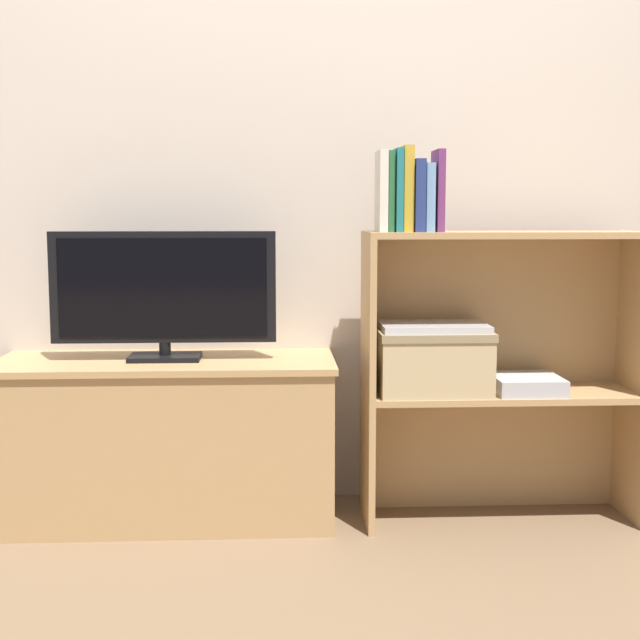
# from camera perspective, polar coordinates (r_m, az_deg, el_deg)

# --- Properties ---
(ground_plane) EXTENTS (16.00, 16.00, 0.00)m
(ground_plane) POSITION_cam_1_polar(r_m,az_deg,el_deg) (2.74, 0.16, -13.76)
(ground_plane) COLOR brown
(wall_back) EXTENTS (10.00, 0.05, 2.40)m
(wall_back) POSITION_cam_1_polar(r_m,az_deg,el_deg) (3.00, -0.29, 11.35)
(wall_back) COLOR beige
(wall_back) RESTS_ON ground_plane
(tv_stand) EXTENTS (1.05, 0.41, 0.51)m
(tv_stand) POSITION_cam_1_polar(r_m,az_deg,el_deg) (2.87, -9.77, -7.55)
(tv_stand) COLOR tan
(tv_stand) RESTS_ON ground_plane
(tv) EXTENTS (0.69, 0.14, 0.40)m
(tv) POSITION_cam_1_polar(r_m,az_deg,el_deg) (2.79, -9.97, 1.85)
(tv) COLOR black
(tv) RESTS_ON tv_stand
(bookshelf_lower_tier) EXTENTS (0.86, 0.28, 0.41)m
(bookshelf_lower_tier) POSITION_cam_1_polar(r_m,az_deg,el_deg) (2.93, 11.17, -7.12)
(bookshelf_lower_tier) COLOR tan
(bookshelf_lower_tier) RESTS_ON ground_plane
(bookshelf_upper_tier) EXTENTS (0.86, 0.28, 0.50)m
(bookshelf_upper_tier) POSITION_cam_1_polar(r_m,az_deg,el_deg) (2.86, 11.38, 1.84)
(bookshelf_upper_tier) COLOR tan
(bookshelf_upper_tier) RESTS_ON bookshelf_lower_tier
(book_ivory) EXTENTS (0.02, 0.14, 0.24)m
(book_ivory) POSITION_cam_1_polar(r_m,az_deg,el_deg) (2.68, 3.95, 8.21)
(book_ivory) COLOR silver
(book_ivory) RESTS_ON bookshelf_upper_tier
(book_forest) EXTENTS (0.02, 0.12, 0.24)m
(book_forest) POSITION_cam_1_polar(r_m,az_deg,el_deg) (2.68, 4.47, 8.18)
(book_forest) COLOR #286638
(book_forest) RESTS_ON bookshelf_upper_tier
(book_teal) EXTENTS (0.02, 0.15, 0.24)m
(book_teal) POSITION_cam_1_polar(r_m,az_deg,el_deg) (2.69, 4.95, 8.25)
(book_teal) COLOR #1E7075
(book_teal) RESTS_ON bookshelf_upper_tier
(book_mustard) EXTENTS (0.03, 0.13, 0.25)m
(book_mustard) POSITION_cam_1_polar(r_m,az_deg,el_deg) (2.69, 5.54, 8.34)
(book_mustard) COLOR gold
(book_mustard) RESTS_ON bookshelf_upper_tier
(book_navy) EXTENTS (0.03, 0.15, 0.21)m
(book_navy) POSITION_cam_1_polar(r_m,az_deg,el_deg) (2.70, 6.23, 7.90)
(book_navy) COLOR navy
(book_navy) RESTS_ON bookshelf_upper_tier
(book_skyblue) EXTENTS (0.03, 0.13, 0.20)m
(book_skyblue) POSITION_cam_1_polar(r_m,az_deg,el_deg) (2.70, 6.90, 7.77)
(book_skyblue) COLOR #709ECC
(book_skyblue) RESTS_ON bookshelf_upper_tier
(book_plum) EXTENTS (0.02, 0.13, 0.24)m
(book_plum) POSITION_cam_1_polar(r_m,az_deg,el_deg) (2.71, 7.55, 8.19)
(book_plum) COLOR #6B2D66
(book_plum) RESTS_ON bookshelf_upper_tier
(storage_basket_left) EXTENTS (0.35, 0.25, 0.20)m
(storage_basket_left) POSITION_cam_1_polar(r_m,az_deg,el_deg) (2.77, 7.23, -2.43)
(storage_basket_left) COLOR tan
(storage_basket_left) RESTS_ON bookshelf_lower_tier
(laptop) EXTENTS (0.32, 0.22, 0.02)m
(laptop) POSITION_cam_1_polar(r_m,az_deg,el_deg) (2.75, 7.26, -0.42)
(laptop) COLOR #BCBCC1
(laptop) RESTS_ON storage_basket_left
(magazine_stack) EXTENTS (0.21, 0.21, 0.05)m
(magazine_stack) POSITION_cam_1_polar(r_m,az_deg,el_deg) (2.84, 13.06, -4.01)
(magazine_stack) COLOR #B2B2B7
(magazine_stack) RESTS_ON bookshelf_lower_tier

